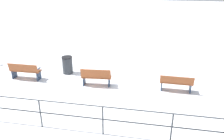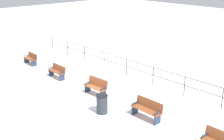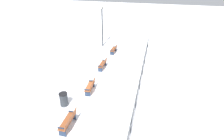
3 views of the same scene
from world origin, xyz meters
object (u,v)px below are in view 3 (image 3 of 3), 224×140
trash_bin (64,99)px  bench_second (103,64)px  bench_third (91,86)px  bench_fourth (69,121)px  bench_nearest (114,49)px  lamppost_near (102,20)px

trash_bin → bench_second: bearing=-101.2°
bench_second → bench_third: (-0.11, 3.80, 0.03)m
bench_second → trash_bin: bearing=80.0°
bench_fourth → trash_bin: 2.21m
bench_nearest → bench_third: bench_third is taller
bench_nearest → lamppost_near: (1.77, -1.74, 2.60)m
trash_bin → bench_nearest: bearing=-97.9°
bench_second → bench_fourth: 7.61m
bench_nearest → bench_second: size_ratio=0.93×
bench_second → bench_third: size_ratio=1.02×
bench_third → trash_bin: trash_bin is taller
bench_nearest → bench_fourth: bench_fourth is taller
lamppost_near → trash_bin: bearing=92.3°
bench_fourth → trash_bin: bearing=-57.2°
bench_second → trash_bin: (1.14, 5.75, 0.03)m
lamppost_near → bench_second: bearing=106.0°
bench_second → bench_fourth: size_ratio=0.95×
bench_third → lamppost_near: (1.70, -9.34, 2.55)m
bench_fourth → lamppost_near: size_ratio=0.35×
bench_nearest → bench_fourth: 11.41m
bench_nearest → lamppost_near: bearing=-42.1°
lamppost_near → bench_third: bearing=100.3°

